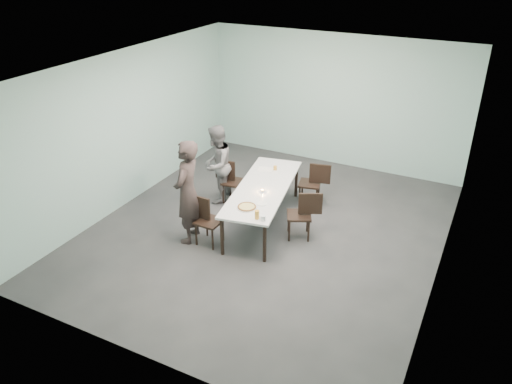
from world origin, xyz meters
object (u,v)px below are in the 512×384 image
at_px(chair_far_left, 230,178).
at_px(chair_near_left, 205,217).
at_px(chair_near_right, 304,212).
at_px(chair_far_right, 314,181).
at_px(diner_far, 217,164).
at_px(pizza, 247,207).
at_px(water_tumbler, 263,218).
at_px(beer_glass, 257,215).
at_px(amber_tumbler, 275,168).
at_px(tealight, 263,191).
at_px(diner_near, 188,192).
at_px(side_plate, 262,204).
at_px(table, 263,190).

bearing_deg(chair_far_left, chair_near_left, -81.28).
xyz_separation_m(chair_near_right, chair_far_right, (-0.28, 1.26, 0.00)).
relative_size(diner_far, pizza, 4.68).
height_order(chair_far_left, chair_near_right, same).
bearing_deg(chair_near_right, chair_far_left, -43.68).
bearing_deg(chair_far_right, water_tumbler, 76.28).
bearing_deg(chair_near_right, diner_far, -39.05).
xyz_separation_m(chair_near_left, chair_far_left, (-0.36, 1.54, 0.00)).
xyz_separation_m(chair_far_left, beer_glass, (1.39, -1.58, 0.32)).
distance_m(chair_far_left, amber_tumbler, 0.94).
height_order(chair_near_left, pizza, chair_near_left).
height_order(chair_far_right, tealight, chair_far_right).
distance_m(chair_near_left, amber_tumbler, 1.91).
xyz_separation_m(diner_near, pizza, (1.01, 0.26, -0.16)).
xyz_separation_m(chair_near_left, beer_glass, (1.02, -0.04, 0.32)).
bearing_deg(water_tumbler, diner_near, -179.94).
bearing_deg(side_plate, pizza, -123.84).
xyz_separation_m(chair_near_right, side_plate, (-0.59, -0.47, 0.25)).
height_order(diner_far, amber_tumbler, diner_far).
bearing_deg(side_plate, chair_near_right, 38.65).
distance_m(chair_far_left, side_plate, 1.67).
xyz_separation_m(chair_near_right, pizza, (-0.75, -0.71, 0.27)).
bearing_deg(amber_tumbler, chair_far_right, 27.90).
height_order(table, chair_far_right, chair_far_right).
height_order(pizza, water_tumbler, water_tumbler).
height_order(tealight, amber_tumbler, amber_tumbler).
bearing_deg(water_tumbler, table, 115.92).
height_order(table, chair_near_left, chair_near_left).
relative_size(chair_near_left, water_tumbler, 9.67).
xyz_separation_m(water_tumbler, amber_tumbler, (-0.65, 1.86, -0.01)).
distance_m(table, amber_tumbler, 0.79).
distance_m(pizza, water_tumbler, 0.50).
distance_m(chair_near_left, chair_far_right, 2.48).
bearing_deg(amber_tumbler, pizza, -82.23).
relative_size(diner_near, tealight, 33.33).
xyz_separation_m(table, water_tumbler, (0.53, -1.09, 0.10)).
bearing_deg(tealight, water_tumbler, -63.54).
xyz_separation_m(side_plate, tealight, (-0.18, 0.40, 0.02)).
bearing_deg(chair_far_right, amber_tumbler, 15.27).
bearing_deg(amber_tumbler, chair_far_left, -161.98).
bearing_deg(chair_near_left, chair_far_right, 63.37).
bearing_deg(amber_tumbler, chair_near_left, -105.04).
height_order(diner_near, water_tumbler, diner_near).
distance_m(table, chair_far_right, 1.29).
bearing_deg(tealight, table, 113.38).
bearing_deg(tealight, diner_near, -137.83).
distance_m(diner_far, water_tumbler, 2.29).
height_order(chair_far_left, diner_far, diner_far).
bearing_deg(diner_far, chair_near_left, 14.72).
bearing_deg(table, chair_near_left, -120.02).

